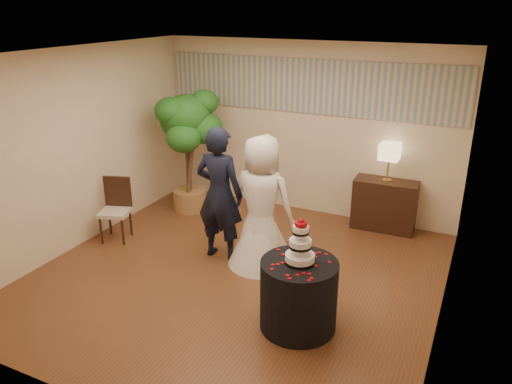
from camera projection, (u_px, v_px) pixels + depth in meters
The scene contains 15 objects.
floor at pixel (236, 276), 6.51m from camera, with size 5.00×5.00×0.00m, color brown.
ceiling at pixel (232, 54), 5.50m from camera, with size 5.00×5.00×0.00m, color white.
wall_back at pixel (306, 129), 8.11m from camera, with size 5.00×0.06×2.80m, color beige.
wall_front at pixel (85, 268), 3.90m from camera, with size 5.00×0.06×2.80m, color beige.
wall_left at pixel (77, 150), 7.01m from camera, with size 0.06×5.00×2.80m, color beige.
wall_right at pixel (455, 209), 5.00m from camera, with size 0.06×5.00×2.80m, color beige.
mural_border at pixel (307, 86), 7.85m from camera, with size 4.90×0.02×0.85m, color #A6AA9A.
groom at pixel (219, 194), 6.69m from camera, with size 0.68×0.45×1.86m, color black.
bride at pixel (262, 202), 6.51m from camera, with size 0.92×0.92×1.79m, color white.
cake_table at pixel (299, 295), 5.36m from camera, with size 0.83×0.83×0.79m, color black.
wedding_cake at pixel (300, 241), 5.13m from camera, with size 0.32×0.32×0.50m, color white, non-canonical shape.
console at pixel (384, 205), 7.73m from camera, with size 0.95×0.42×0.80m, color black.
table_lamp at pixel (389, 162), 7.49m from camera, with size 0.29×0.29×0.58m, color beige, non-canonical shape.
ficus_tree at pixel (188, 151), 8.21m from camera, with size 0.99×0.99×2.08m, color #246520, non-canonical shape.
side_chair at pixel (114, 210), 7.34m from camera, with size 0.43×0.45×0.94m, color black, non-canonical shape.
Camera 1 is at (2.68, -5.02, 3.35)m, focal length 35.00 mm.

